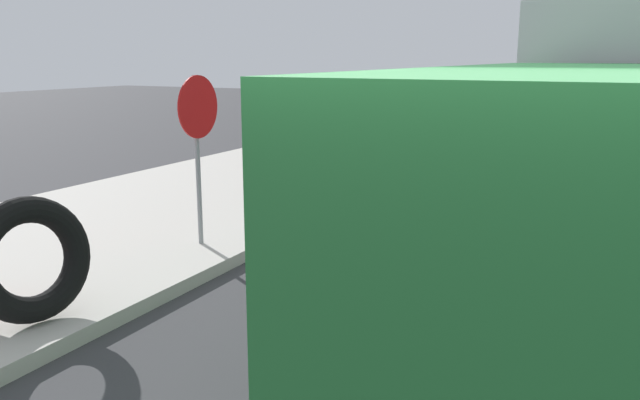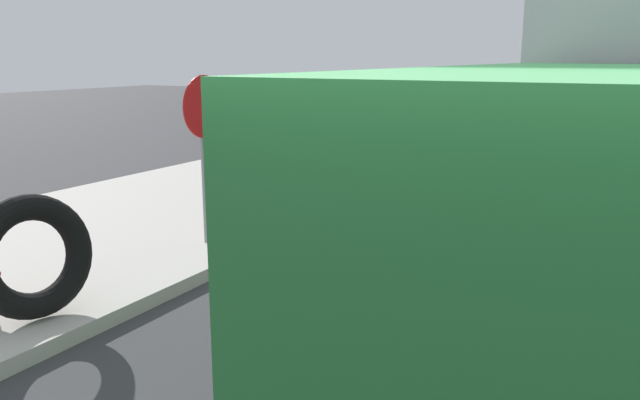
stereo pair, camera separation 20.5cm
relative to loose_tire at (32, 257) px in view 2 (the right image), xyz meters
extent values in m
torus|color=black|center=(0.00, 0.00, 0.00)|extent=(1.18, 0.63, 1.14)
cylinder|color=gray|center=(2.65, 0.17, 0.48)|extent=(0.06, 0.06, 2.10)
cylinder|color=red|center=(2.65, 0.13, 1.14)|extent=(0.76, 0.02, 0.76)
cube|color=#237033|center=(0.53, -4.74, 0.88)|extent=(4.80, 2.50, 1.60)
cube|color=black|center=(1.63, -4.74, -0.05)|extent=(7.00, 0.90, 0.24)
cylinder|color=black|center=(3.93, -3.49, -0.17)|extent=(1.10, 0.30, 1.10)
cube|color=maroon|center=(10.94, -4.20, 1.18)|extent=(2.12, 2.59, 2.20)
cylinder|color=black|center=(11.20, -2.96, -0.17)|extent=(1.11, 0.35, 1.10)
cylinder|color=black|center=(15.79, -3.18, -0.17)|extent=(1.11, 0.35, 1.10)
cube|color=slate|center=(18.94, -2.88, 0.88)|extent=(4.84, 2.58, 1.60)
cube|color=maroon|center=(22.54, -2.94, 1.18)|extent=(2.04, 2.53, 2.20)
cube|color=black|center=(20.04, -2.90, -0.05)|extent=(7.01, 1.02, 0.24)
cylinder|color=black|center=(22.36, -1.69, -0.17)|extent=(1.10, 0.32, 1.10)
cylinder|color=black|center=(17.76, -1.61, -0.17)|extent=(1.10, 0.32, 1.10)
cylinder|color=black|center=(29.51, -3.29, -0.17)|extent=(1.11, 0.33, 1.10)
cylinder|color=black|center=(34.11, -3.16, -0.17)|extent=(1.11, 0.33, 1.10)
camera|label=1|loc=(-3.66, -4.68, 1.74)|focal=36.02mm
camera|label=2|loc=(-3.56, -4.86, 1.74)|focal=36.02mm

